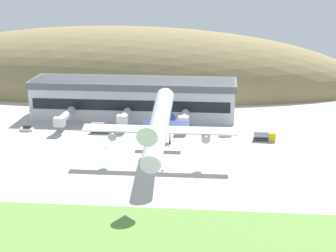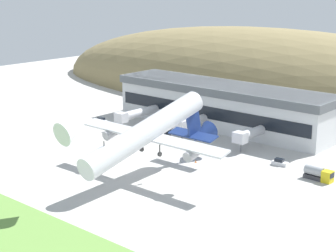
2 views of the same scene
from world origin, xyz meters
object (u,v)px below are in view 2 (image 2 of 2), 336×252
(service_car_0, at_px, (280,162))
(service_car_1, at_px, (101,120))
(box_truck, at_px, (159,131))
(cargo_airplane, at_px, (148,133))
(traffic_cone_0, at_px, (132,151))
(terminal_building, at_px, (222,103))
(traffic_cone_1, at_px, (196,161))
(jetway_0, at_px, (135,114))
(jetway_2, at_px, (248,135))
(fuel_truck, at_px, (318,174))
(jetway_1, at_px, (190,123))

(service_car_0, relative_size, service_car_1, 0.93)
(service_car_1, relative_size, box_truck, 0.65)
(cargo_airplane, distance_m, traffic_cone_0, 23.43)
(terminal_building, height_order, service_car_1, terminal_building)
(cargo_airplane, bearing_deg, service_car_0, 57.43)
(box_truck, distance_m, traffic_cone_1, 26.08)
(service_car_1, xyz_separation_m, box_truck, (24.42, 0.51, 0.86))
(jetway_0, bearing_deg, box_truck, -14.39)
(jetway_0, height_order, traffic_cone_0, jetway_0)
(terminal_building, xyz_separation_m, jetway_2, (18.97, -14.67, -3.50))
(fuel_truck, height_order, traffic_cone_0, fuel_truck)
(box_truck, height_order, traffic_cone_1, box_truck)
(jetway_0, xyz_separation_m, jetway_1, (19.40, 2.44, -0.00))
(terminal_building, relative_size, box_truck, 10.88)
(traffic_cone_1, bearing_deg, jetway_1, 132.59)
(fuel_truck, distance_m, box_truck, 51.87)
(terminal_building, bearing_deg, fuel_truck, -28.84)
(service_car_0, distance_m, fuel_truck, 12.47)
(service_car_1, bearing_deg, cargo_airplane, -30.76)
(terminal_building, relative_size, traffic_cone_0, 124.02)
(service_car_1, height_order, traffic_cone_0, service_car_1)
(service_car_0, bearing_deg, service_car_1, -179.73)
(jetway_1, xyz_separation_m, cargo_airplane, (15.33, -33.84, 6.79))
(cargo_airplane, bearing_deg, terminal_building, 106.58)
(terminal_building, bearing_deg, service_car_1, -146.48)
(traffic_cone_1, bearing_deg, jetway_0, 156.72)
(jetway_2, distance_m, cargo_airplane, 35.02)
(cargo_airplane, height_order, traffic_cone_0, cargo_airplane)
(jetway_0, height_order, service_car_0, jetway_0)
(fuel_truck, bearing_deg, terminal_building, 151.16)
(jetway_2, relative_size, fuel_truck, 1.75)
(box_truck, bearing_deg, fuel_truck, -4.16)
(jetway_1, xyz_separation_m, fuel_truck, (45.09, -9.47, -2.52))
(terminal_building, bearing_deg, jetway_0, -139.39)
(traffic_cone_1, bearing_deg, jetway_2, 79.37)
(terminal_building, height_order, service_car_0, terminal_building)
(terminal_building, height_order, traffic_cone_0, terminal_building)
(terminal_building, height_order, box_truck, terminal_building)
(terminal_building, xyz_separation_m, cargo_airplane, (14.51, -48.74, 3.29))
(jetway_2, bearing_deg, terminal_building, 142.28)
(cargo_airplane, height_order, fuel_truck, cargo_airplane)
(box_truck, xyz_separation_m, traffic_cone_1, (23.05, -12.13, -1.27))
(terminal_building, relative_size, cargo_airplane, 1.49)
(service_car_0, xyz_separation_m, traffic_cone_1, (-16.76, -11.93, -0.39))
(jetway_0, bearing_deg, terminal_building, 40.61)
(cargo_airplane, bearing_deg, service_car_1, 149.24)
(jetway_0, distance_m, service_car_0, 52.79)
(terminal_building, xyz_separation_m, fuel_truck, (44.27, -24.37, -6.03))
(jetway_1, height_order, box_truck, jetway_1)
(cargo_airplane, xyz_separation_m, service_car_0, (17.84, 27.92, -10.11))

